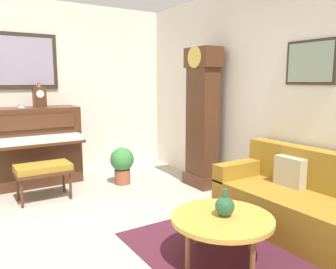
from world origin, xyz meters
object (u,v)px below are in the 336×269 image
teacup (21,106)px  mantel_clock (39,96)px  piano_bench (43,170)px  coffee_table (222,220)px  couch (308,205)px  piano (29,146)px  grandfather_clock (202,122)px  green_jug (225,206)px  potted_plant (122,163)px

teacup → mantel_clock: bearing=97.4°
piano_bench → coffee_table: size_ratio=0.80×
piano_bench → teacup: size_ratio=6.03×
couch → piano: bearing=-148.5°
piano_bench → grandfather_clock: grandfather_clock is taller
piano_bench → mantel_clock: (-0.81, 0.18, 0.93)m
coffee_table → mantel_clock: mantel_clock is taller
coffee_table → green_jug: green_jug is taller
piano → teacup: teacup is taller
piano → teacup: 0.60m
piano_bench → couch: 3.21m
green_jug → potted_plant: size_ratio=0.43×
green_jug → potted_plant: green_jug is taller
green_jug → coffee_table: bearing=-89.7°
piano → potted_plant: piano is taller
coffee_table → grandfather_clock: bearing=146.4°
potted_plant → piano_bench: bearing=-85.6°
piano → teacup: (0.04, -0.07, 0.60)m
potted_plant → teacup: bearing=-118.7°
teacup → coffee_table: bearing=17.9°
couch → teacup: (-3.27, -2.10, 0.87)m
coffee_table → potted_plant: (-2.50, 0.22, -0.05)m
mantel_clock → teacup: bearing=-82.6°
mantel_clock → teacup: 0.31m
couch → coffee_table: size_ratio=2.16×
coffee_table → teacup: bearing=-162.1°
piano_bench → grandfather_clock: (0.62, 2.13, 0.56)m
couch → green_jug: couch is taller
coffee_table → green_jug: (-0.00, 0.03, 0.12)m
grandfather_clock → couch: grandfather_clock is taller
piano_bench → teacup: 1.11m
green_jug → potted_plant: (-2.50, 0.20, -0.17)m
coffee_table → potted_plant: size_ratio=1.57×
teacup → green_jug: teacup is taller
teacup → potted_plant: size_ratio=0.21×
mantel_clock → green_jug: mantel_clock is taller
piano → grandfather_clock: size_ratio=0.71×
piano_bench → coffee_table: piano_bench is taller
couch → potted_plant: 2.72m
mantel_clock → green_jug: 3.43m
grandfather_clock → couch: size_ratio=1.07×
coffee_table → potted_plant: 2.51m
coffee_table → mantel_clock: (-3.23, -0.77, 0.96)m
couch → coffee_table: couch is taller
teacup → potted_plant: 1.67m
grandfather_clock → mantel_clock: grandfather_clock is taller
coffee_table → teacup: (-3.19, -1.03, 0.81)m
green_jug → piano_bench: bearing=-158.1°
piano_bench → potted_plant: bearing=94.4°
piano_bench → green_jug: 2.60m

